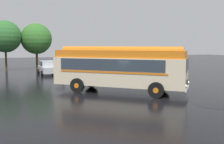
# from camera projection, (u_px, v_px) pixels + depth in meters

# --- Properties ---
(ground_plane) EXTENTS (120.00, 120.00, 0.00)m
(ground_plane) POSITION_uv_depth(u_px,v_px,m) (130.00, 93.00, 19.77)
(ground_plane) COLOR black
(vintage_bus) EXTENTS (9.19, 8.49, 3.49)m
(vintage_bus) POSITION_uv_depth(u_px,v_px,m) (119.00, 67.00, 19.88)
(vintage_bus) COLOR beige
(vintage_bus) RESTS_ON ground
(car_near_left) EXTENTS (2.14, 4.29, 1.66)m
(car_near_left) POSITION_uv_depth(u_px,v_px,m) (47.00, 68.00, 31.66)
(car_near_left) COLOR #B7BABF
(car_near_left) RESTS_ON ground
(car_mid_left) EXTENTS (2.11, 4.27, 1.66)m
(car_mid_left) POSITION_uv_depth(u_px,v_px,m) (68.00, 67.00, 33.29)
(car_mid_left) COLOR silver
(car_mid_left) RESTS_ON ground
(car_mid_right) EXTENTS (2.14, 4.29, 1.66)m
(car_mid_right) POSITION_uv_depth(u_px,v_px,m) (88.00, 66.00, 34.35)
(car_mid_right) COLOR silver
(car_mid_right) RESTS_ON ground
(tree_left_of_centre) EXTENTS (4.42, 4.33, 6.89)m
(tree_left_of_centre) POSITION_uv_depth(u_px,v_px,m) (4.00, 37.00, 35.30)
(tree_left_of_centre) COLOR #4C3823
(tree_left_of_centre) RESTS_ON ground
(tree_centre) EXTENTS (4.39, 4.39, 6.66)m
(tree_centre) POSITION_uv_depth(u_px,v_px,m) (37.00, 38.00, 37.43)
(tree_centre) COLOR #4C3823
(tree_centre) RESTS_ON ground
(puddle_patch) EXTENTS (2.49, 2.49, 0.01)m
(puddle_patch) POSITION_uv_depth(u_px,v_px,m) (215.00, 104.00, 15.88)
(puddle_patch) COLOR black
(puddle_patch) RESTS_ON ground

